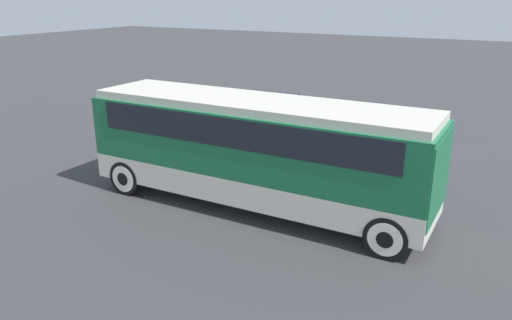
% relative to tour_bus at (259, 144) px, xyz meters
% --- Properties ---
extents(ground_plane, '(120.00, 120.00, 0.00)m').
position_rel_tour_bus_xyz_m(ground_plane, '(-0.10, -0.00, -1.89)').
color(ground_plane, '#38383A').
extents(tour_bus, '(9.88, 2.57, 3.14)m').
position_rel_tour_bus_xyz_m(tour_bus, '(0.00, 0.00, 0.00)').
color(tour_bus, silver).
rests_on(tour_bus, ground_plane).
extents(parked_car_near, '(4.53, 1.79, 1.43)m').
position_rel_tour_bus_xyz_m(parked_car_near, '(-4.03, 8.62, -1.16)').
color(parked_car_near, maroon).
rests_on(parked_car_near, ground_plane).
extents(parked_car_mid, '(4.33, 1.88, 1.53)m').
position_rel_tour_bus_xyz_m(parked_car_mid, '(1.14, 7.92, -1.13)').
color(parked_car_mid, silver).
rests_on(parked_car_mid, ground_plane).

